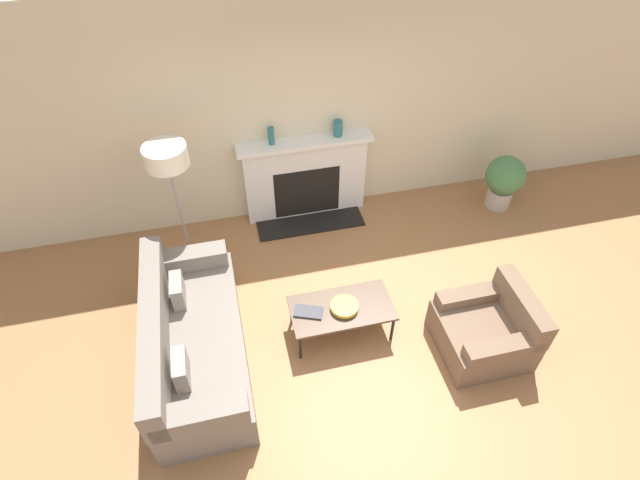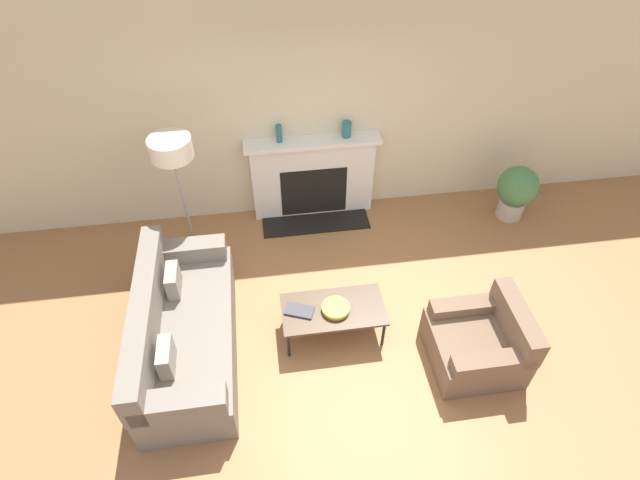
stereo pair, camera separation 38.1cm
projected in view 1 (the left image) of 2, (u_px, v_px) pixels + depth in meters
The scene contains 12 objects.
ground_plane at pixel (357, 356), 5.16m from camera, with size 18.00×18.00×0.00m, color #99663D.
wall_back at pixel (303, 110), 5.91m from camera, with size 18.00×0.06×2.90m.
fireplace at pixel (306, 179), 6.43m from camera, with size 1.68×0.59×1.13m.
couch at pixel (192, 342), 4.91m from camera, with size 0.89×2.06×0.87m.
armchair_near at pixel (487, 330), 5.07m from camera, with size 0.86×0.84×0.73m.
coffee_table at pixel (342, 309), 5.15m from camera, with size 1.06×0.55×0.39m.
bowl at pixel (344, 307), 5.09m from camera, with size 0.29×0.29×0.06m.
book at pixel (308, 312), 5.07m from camera, with size 0.33×0.25×0.02m.
floor_lamp at pixel (168, 166), 5.18m from camera, with size 0.45×0.45×1.64m.
mantel_vase_left at pixel (271, 136), 5.89m from camera, with size 0.07×0.07×0.22m.
mantel_vase_center_left at pixel (338, 128), 6.03m from camera, with size 0.11×0.11×0.20m.
potted_plant at pixel (504, 179), 6.61m from camera, with size 0.52×0.52×0.76m.
Camera 1 is at (-1.03, -2.70, 4.46)m, focal length 28.00 mm.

